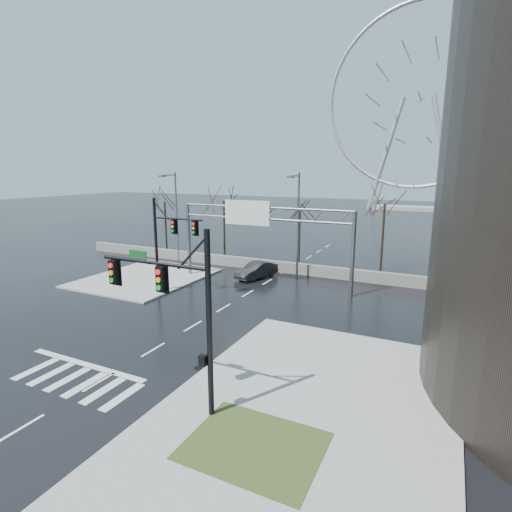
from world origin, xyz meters
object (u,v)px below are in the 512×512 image
Objects in this scene: signal_mast_near at (180,303)px; sign_gantry at (259,228)px; signal_mast_far at (166,237)px; car at (257,270)px; ferris_wheel at (418,105)px.

sign_gantry is at bearing 106.19° from signal_mast_near.
signal_mast_far is (-11.01, 13.00, -0.04)m from signal_mast_near.
car is (-1.15, 1.89, -4.42)m from sign_gantry.
signal_mast_near is 1.73× the size of car.
signal_mast_near is at bearing -73.81° from sign_gantry.
signal_mast_far is at bearing -97.20° from ferris_wheel.
ferris_wheel is at bearing 90.08° from signal_mast_near.
sign_gantry is 0.32× the size of ferris_wheel.
signal_mast_near reaches higher than sign_gantry.
signal_mast_far is 0.16× the size of ferris_wheel.
signal_mast_near reaches higher than car.
ferris_wheel is (10.87, 86.04, 21.30)m from signal_mast_far.
ferris_wheel is at bearing 101.65° from car.
sign_gantry is (-5.52, 19.00, 0.31)m from signal_mast_near.
signal_mast_far is 9.89m from car.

